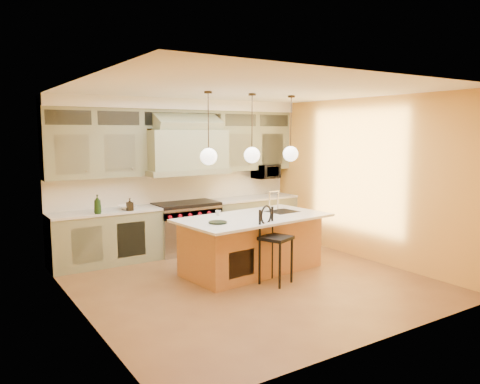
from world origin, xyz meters
TOP-DOWN VIEW (x-y plane):
  - floor at (0.00, 0.00)m, footprint 5.00×5.00m
  - ceiling at (0.00, 0.00)m, footprint 5.00×5.00m
  - wall_back at (0.00, 2.50)m, footprint 5.00×0.00m
  - wall_front at (0.00, -2.50)m, footprint 5.00×0.00m
  - wall_left at (-2.50, 0.00)m, footprint 0.00×5.00m
  - wall_right at (2.50, 0.00)m, footprint 0.00×5.00m
  - back_cabinetry at (0.00, 2.23)m, footprint 5.00×0.77m
  - range at (0.00, 2.14)m, footprint 1.20×0.74m
  - kitchen_island at (0.36, 0.45)m, footprint 2.60×1.55m
  - counter_stool at (0.27, -0.27)m, footprint 0.54×0.54m
  - microwave at (1.95, 2.25)m, footprint 0.54×0.37m
  - oil_bottle_a at (-1.74, 1.92)m, footprint 0.12×0.13m
  - oil_bottle_b at (-1.18, 1.92)m, footprint 0.11×0.11m
  - fruit_bowl at (-1.17, 2.08)m, footprint 0.33×0.33m
  - cup at (-0.08, 0.79)m, footprint 0.09×0.09m
  - pendant_left at (-0.44, 0.45)m, footprint 0.26×0.26m
  - pendant_center at (0.36, 0.45)m, footprint 0.26×0.26m
  - pendant_right at (1.16, 0.45)m, footprint 0.26×0.26m

SIDE VIEW (x-z plane):
  - floor at x=0.00m, z-range 0.00..0.00m
  - kitchen_island at x=0.36m, z-range -0.20..1.15m
  - range at x=0.00m, z-range 0.01..0.97m
  - counter_stool at x=0.27m, z-range 0.09..1.28m
  - cup at x=-0.08m, z-range 0.92..1.01m
  - fruit_bowl at x=-1.17m, z-range 0.94..1.02m
  - oil_bottle_b at x=-1.18m, z-range 0.94..1.16m
  - oil_bottle_a at x=-1.74m, z-range 0.94..1.26m
  - back_cabinetry at x=0.00m, z-range -0.02..2.88m
  - microwave at x=1.95m, z-range 1.30..1.60m
  - wall_back at x=0.00m, z-range -1.05..3.95m
  - wall_front at x=0.00m, z-range -1.05..3.95m
  - wall_left at x=-2.50m, z-range -1.05..3.95m
  - wall_right at x=2.50m, z-range -1.05..3.95m
  - pendant_left at x=-0.44m, z-range 1.39..2.50m
  - pendant_center at x=0.36m, z-range 1.39..2.50m
  - pendant_right at x=1.16m, z-range 1.39..2.50m
  - ceiling at x=0.00m, z-range 2.90..2.90m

